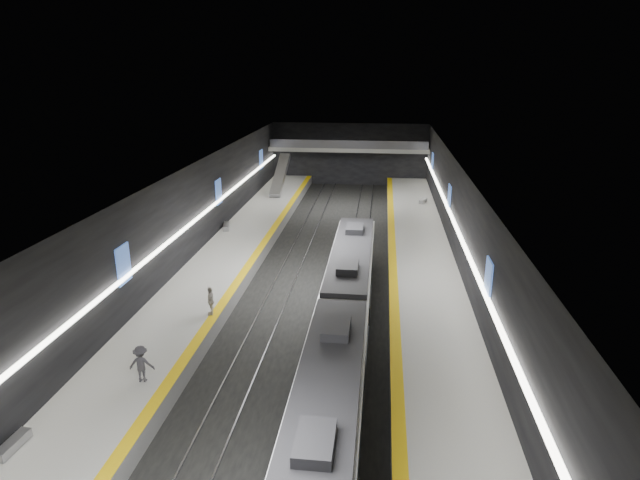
# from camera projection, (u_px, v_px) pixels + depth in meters

# --- Properties ---
(ground) EXTENTS (70.00, 70.00, 0.00)m
(ground) POSITION_uv_depth(u_px,v_px,m) (317.00, 290.00, 37.68)
(ground) COLOR black
(ground) RESTS_ON ground
(ceiling) EXTENTS (20.00, 70.00, 0.04)m
(ceiling) POSITION_uv_depth(u_px,v_px,m) (317.00, 178.00, 35.18)
(ceiling) COLOR beige
(ceiling) RESTS_ON wall_left
(wall_left) EXTENTS (0.04, 70.00, 8.00)m
(wall_left) POSITION_uv_depth(u_px,v_px,m) (176.00, 231.00, 37.53)
(wall_left) COLOR black
(wall_left) RESTS_ON ground
(wall_right) EXTENTS (0.04, 70.00, 8.00)m
(wall_right) POSITION_uv_depth(u_px,v_px,m) (467.00, 241.00, 35.33)
(wall_right) COLOR black
(wall_right) RESTS_ON ground
(wall_back) EXTENTS (20.00, 0.04, 8.00)m
(wall_back) POSITION_uv_depth(u_px,v_px,m) (350.00, 154.00, 69.45)
(wall_back) COLOR black
(wall_back) RESTS_ON ground
(platform_left) EXTENTS (5.00, 70.00, 1.00)m
(platform_left) POSITION_uv_depth(u_px,v_px,m) (214.00, 278.00, 38.35)
(platform_left) COLOR slate
(platform_left) RESTS_ON ground
(tile_surface_left) EXTENTS (5.00, 70.00, 0.02)m
(tile_surface_left) POSITION_uv_depth(u_px,v_px,m) (213.00, 272.00, 38.19)
(tile_surface_left) COLOR #B5B5B0
(tile_surface_left) RESTS_ON platform_left
(tactile_strip_left) EXTENTS (0.60, 70.00, 0.02)m
(tactile_strip_left) POSITION_uv_depth(u_px,v_px,m) (243.00, 273.00, 37.94)
(tactile_strip_left) COLOR yellow
(tactile_strip_left) RESTS_ON platform_left
(platform_right) EXTENTS (5.00, 70.00, 1.00)m
(platform_right) POSITION_uv_depth(u_px,v_px,m) (425.00, 288.00, 36.70)
(platform_right) COLOR slate
(platform_right) RESTS_ON ground
(tile_surface_right) EXTENTS (5.00, 70.00, 0.02)m
(tile_surface_right) POSITION_uv_depth(u_px,v_px,m) (426.00, 281.00, 36.54)
(tile_surface_right) COLOR #B5B5B0
(tile_surface_right) RESTS_ON platform_right
(tactile_strip_right) EXTENTS (0.60, 70.00, 0.02)m
(tactile_strip_right) POSITION_uv_depth(u_px,v_px,m) (393.00, 280.00, 36.78)
(tactile_strip_right) COLOR yellow
(tactile_strip_right) RESTS_ON platform_right
(rails) EXTENTS (6.52, 70.00, 0.12)m
(rails) POSITION_uv_depth(u_px,v_px,m) (317.00, 289.00, 37.66)
(rails) COLOR gray
(rails) RESTS_ON ground
(train) EXTENTS (2.69, 30.04, 3.60)m
(train) POSITION_uv_depth(u_px,v_px,m) (342.00, 328.00, 27.52)
(train) COLOR #0F1939
(train) RESTS_ON ground
(ad_posters) EXTENTS (19.94, 53.50, 2.20)m
(ad_posters) POSITION_uv_depth(u_px,v_px,m) (319.00, 225.00, 37.21)
(ad_posters) COLOR #3C60B4
(ad_posters) RESTS_ON wall_left
(cove_light_left) EXTENTS (0.25, 68.60, 0.12)m
(cove_light_left) POSITION_uv_depth(u_px,v_px,m) (179.00, 234.00, 37.57)
(cove_light_left) COLOR white
(cove_light_left) RESTS_ON wall_left
(cove_light_right) EXTENTS (0.25, 68.60, 0.12)m
(cove_light_right) POSITION_uv_depth(u_px,v_px,m) (463.00, 244.00, 35.41)
(cove_light_right) COLOR white
(cove_light_right) RESTS_ON wall_right
(mezzanine_bridge) EXTENTS (20.00, 3.00, 1.50)m
(mezzanine_bridge) POSITION_uv_depth(u_px,v_px,m) (349.00, 149.00, 67.17)
(mezzanine_bridge) COLOR gray
(mezzanine_bridge) RESTS_ON wall_left
(escalator) EXTENTS (1.20, 7.50, 3.92)m
(escalator) POSITION_uv_depth(u_px,v_px,m) (280.00, 175.00, 62.13)
(escalator) COLOR #99999E
(escalator) RESTS_ON platform_left
(bench_left_near) EXTENTS (0.54, 1.65, 0.40)m
(bench_left_near) POSITION_uv_depth(u_px,v_px,m) (13.00, 445.00, 20.55)
(bench_left_near) COLOR #99999E
(bench_left_near) RESTS_ON platform_left
(bench_left_far) EXTENTS (0.92, 1.92, 0.45)m
(bench_left_far) POSITION_uv_depth(u_px,v_px,m) (226.00, 226.00, 48.13)
(bench_left_far) COLOR #99999E
(bench_left_far) RESTS_ON platform_left
(bench_right_far) EXTENTS (1.01, 1.80, 0.42)m
(bench_right_far) POSITION_uv_depth(u_px,v_px,m) (423.00, 201.00, 57.29)
(bench_right_far) COLOR #99999E
(bench_right_far) RESTS_ON platform_right
(passenger_left_a) EXTENTS (0.63, 1.09, 1.75)m
(passenger_left_a) POSITION_uv_depth(u_px,v_px,m) (211.00, 301.00, 31.43)
(passenger_left_a) COLOR beige
(passenger_left_a) RESTS_ON platform_left
(passenger_left_b) EXTENTS (1.23, 0.79, 1.80)m
(passenger_left_b) POSITION_uv_depth(u_px,v_px,m) (141.00, 364.00, 24.76)
(passenger_left_b) COLOR #3C3B42
(passenger_left_b) RESTS_ON platform_left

